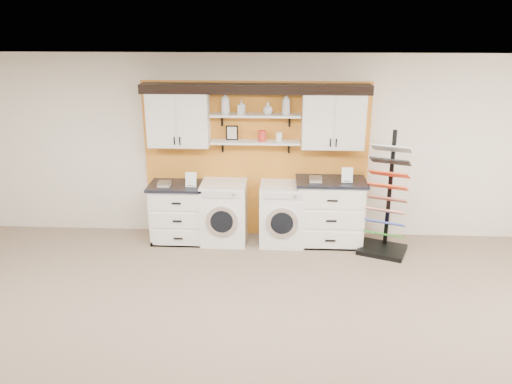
# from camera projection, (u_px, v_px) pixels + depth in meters

# --- Properties ---
(ceiling) EXTENTS (10.00, 10.00, 0.00)m
(ceiling) POSITION_uv_depth(u_px,v_px,m) (226.00, 90.00, 3.38)
(ceiling) COLOR white
(ceiling) RESTS_ON wall_back
(wall_back) EXTENTS (10.00, 0.00, 10.00)m
(wall_back) POSITION_uv_depth(u_px,v_px,m) (256.00, 147.00, 7.61)
(wall_back) COLOR silver
(wall_back) RESTS_ON floor
(accent_panel) EXTENTS (3.40, 0.07, 2.40)m
(accent_panel) POSITION_uv_depth(u_px,v_px,m) (256.00, 161.00, 7.65)
(accent_panel) COLOR orange
(accent_panel) RESTS_ON wall_back
(upper_cabinet_left) EXTENTS (0.90, 0.35, 0.84)m
(upper_cabinet_left) POSITION_uv_depth(u_px,v_px,m) (178.00, 118.00, 7.32)
(upper_cabinet_left) COLOR white
(upper_cabinet_left) RESTS_ON wall_back
(upper_cabinet_right) EXTENTS (0.90, 0.35, 0.84)m
(upper_cabinet_right) POSITION_uv_depth(u_px,v_px,m) (333.00, 120.00, 7.21)
(upper_cabinet_right) COLOR white
(upper_cabinet_right) RESTS_ON wall_back
(shelf_lower) EXTENTS (1.32, 0.28, 0.03)m
(shelf_lower) POSITION_uv_depth(u_px,v_px,m) (255.00, 142.00, 7.38)
(shelf_lower) COLOR white
(shelf_lower) RESTS_ON wall_back
(shelf_upper) EXTENTS (1.32, 0.28, 0.03)m
(shelf_upper) POSITION_uv_depth(u_px,v_px,m) (255.00, 115.00, 7.25)
(shelf_upper) COLOR white
(shelf_upper) RESTS_ON wall_back
(crown_molding) EXTENTS (3.30, 0.41, 0.13)m
(crown_molding) POSITION_uv_depth(u_px,v_px,m) (255.00, 87.00, 7.13)
(crown_molding) COLOR black
(crown_molding) RESTS_ON wall_back
(picture_frame) EXTENTS (0.18, 0.02, 0.22)m
(picture_frame) POSITION_uv_depth(u_px,v_px,m) (232.00, 133.00, 7.40)
(picture_frame) COLOR black
(picture_frame) RESTS_ON shelf_lower
(canister_red) EXTENTS (0.11, 0.11, 0.16)m
(canister_red) POSITION_uv_depth(u_px,v_px,m) (262.00, 136.00, 7.35)
(canister_red) COLOR red
(canister_red) RESTS_ON shelf_lower
(canister_cream) EXTENTS (0.10, 0.10, 0.14)m
(canister_cream) POSITION_uv_depth(u_px,v_px,m) (279.00, 137.00, 7.34)
(canister_cream) COLOR silver
(canister_cream) RESTS_ON shelf_lower
(base_cabinet_left) EXTENTS (0.93, 0.66, 0.91)m
(base_cabinet_left) POSITION_uv_depth(u_px,v_px,m) (181.00, 212.00, 7.64)
(base_cabinet_left) COLOR white
(base_cabinet_left) RESTS_ON floor
(base_cabinet_right) EXTENTS (1.04, 0.66, 1.01)m
(base_cabinet_right) POSITION_uv_depth(u_px,v_px,m) (330.00, 212.00, 7.51)
(base_cabinet_right) COLOR white
(base_cabinet_right) RESTS_ON floor
(washer) EXTENTS (0.67, 0.71, 0.94)m
(washer) POSITION_uv_depth(u_px,v_px,m) (224.00, 212.00, 7.60)
(washer) COLOR white
(washer) RESTS_ON floor
(dryer) EXTENTS (0.66, 0.71, 0.93)m
(dryer) POSITION_uv_depth(u_px,v_px,m) (282.00, 214.00, 7.56)
(dryer) COLOR white
(dryer) RESTS_ON floor
(sample_rack) EXTENTS (0.81, 0.75, 1.79)m
(sample_rack) POSITION_uv_depth(u_px,v_px,m) (385.00, 216.00, 7.21)
(sample_rack) COLOR black
(sample_rack) RESTS_ON floor
(soap_bottle_a) EXTENTS (0.16, 0.16, 0.33)m
(soap_bottle_a) POSITION_uv_depth(u_px,v_px,m) (225.00, 103.00, 7.21)
(soap_bottle_a) COLOR silver
(soap_bottle_a) RESTS_ON shelf_upper
(soap_bottle_b) EXTENTS (0.12, 0.12, 0.21)m
(soap_bottle_b) POSITION_uv_depth(u_px,v_px,m) (242.00, 107.00, 7.22)
(soap_bottle_b) COLOR silver
(soap_bottle_b) RESTS_ON shelf_upper
(soap_bottle_c) EXTENTS (0.18, 0.18, 0.18)m
(soap_bottle_c) POSITION_uv_depth(u_px,v_px,m) (268.00, 108.00, 7.21)
(soap_bottle_c) COLOR silver
(soap_bottle_c) RESTS_ON shelf_upper
(soap_bottle_d) EXTENTS (0.17, 0.17, 0.32)m
(soap_bottle_d) POSITION_uv_depth(u_px,v_px,m) (286.00, 103.00, 7.17)
(soap_bottle_d) COLOR silver
(soap_bottle_d) RESTS_ON shelf_upper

